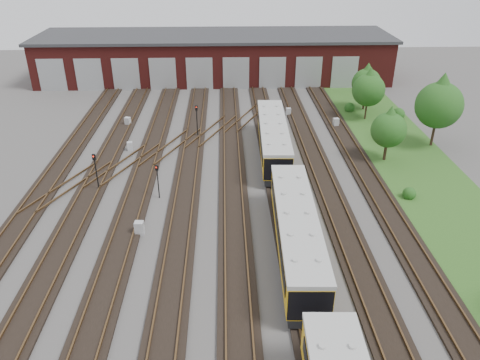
{
  "coord_description": "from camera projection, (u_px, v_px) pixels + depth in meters",
  "views": [
    {
      "loc": [
        1.43,
        -29.49,
        19.27
      ],
      "look_at": [
        2.52,
        3.1,
        2.0
      ],
      "focal_mm": 35.0,
      "sensor_mm": 36.0,
      "label": 1
    }
  ],
  "objects": [
    {
      "name": "relay_cabinet_3",
      "position": [
        288.0,
        112.0,
        55.56
      ],
      "size": [
        0.58,
        0.5,
        0.9
      ],
      "primitive_type": "cube",
      "rotation": [
        0.0,
        0.0,
        0.1
      ],
      "color": "#B0B2B5",
      "rests_on": "ground"
    },
    {
      "name": "signal_mast_3",
      "position": [
        197.0,
        117.0,
        48.9
      ],
      "size": [
        0.27,
        0.25,
        3.48
      ],
      "rotation": [
        0.0,
        0.0,
        0.03
      ],
      "color": "black",
      "rests_on": "ground"
    },
    {
      "name": "grass_verge",
      "position": [
        411.0,
        162.0,
        44.41
      ],
      "size": [
        8.0,
        55.0,
        0.05
      ],
      "primitive_type": "cube",
      "color": "#224D19",
      "rests_on": "ground"
    },
    {
      "name": "relay_cabinet_4",
      "position": [
        336.0,
        123.0,
        52.28
      ],
      "size": [
        0.67,
        0.59,
        0.99
      ],
      "primitive_type": "cube",
      "rotation": [
        0.0,
        0.0,
        0.17
      ],
      "color": "#B0B2B5",
      "rests_on": "ground"
    },
    {
      "name": "bush_2",
      "position": [
        399.0,
        112.0,
        54.47
      ],
      "size": [
        1.49,
        1.49,
        1.49
      ],
      "primitive_type": "sphere",
      "color": "#194D16",
      "rests_on": "ground"
    },
    {
      "name": "relay_cabinet_2",
      "position": [
        139.0,
        228.0,
        33.52
      ],
      "size": [
        0.67,
        0.57,
        1.05
      ],
      "primitive_type": "cube",
      "rotation": [
        0.0,
        0.0,
        -0.07
      ],
      "color": "#B0B2B5",
      "rests_on": "ground"
    },
    {
      "name": "maintenance_shed",
      "position": [
        215.0,
        56.0,
        68.83
      ],
      "size": [
        51.0,
        12.5,
        6.35
      ],
      "color": "#571815",
      "rests_on": "ground"
    },
    {
      "name": "bush_1",
      "position": [
        350.0,
        106.0,
        56.8
      ],
      "size": [
        1.25,
        1.25,
        1.25
      ],
      "primitive_type": "sphere",
      "color": "#194D16",
      "rests_on": "ground"
    },
    {
      "name": "signal_mast_2",
      "position": [
        266.0,
        124.0,
        47.97
      ],
      "size": [
        0.26,
        0.24,
        2.94
      ],
      "rotation": [
        0.0,
        0.0,
        0.15
      ],
      "color": "black",
      "rests_on": "ground"
    },
    {
      "name": "tree_1",
      "position": [
        367.0,
        80.0,
        55.92
      ],
      "size": [
        3.48,
        3.48,
        5.77
      ],
      "color": "#302015",
      "rests_on": "ground"
    },
    {
      "name": "relay_cabinet_0",
      "position": [
        130.0,
        146.0,
        46.62
      ],
      "size": [
        0.61,
        0.54,
        0.88
      ],
      "primitive_type": "cube",
      "rotation": [
        0.0,
        0.0,
        0.2
      ],
      "color": "#B0B2B5",
      "rests_on": "ground"
    },
    {
      "name": "metro_train",
      "position": [
        296.0,
        232.0,
        30.82
      ],
      "size": [
        3.06,
        46.27,
        2.93
      ],
      "rotation": [
        0.0,
        0.0,
        -0.04
      ],
      "color": "black",
      "rests_on": "ground"
    },
    {
      "name": "track_network",
      "position": [
        206.0,
        218.0,
        35.49
      ],
      "size": [
        30.4,
        70.0,
        0.33
      ],
      "color": "black",
      "rests_on": "ground"
    },
    {
      "name": "relay_cabinet_1",
      "position": [
        128.0,
        121.0,
        52.6
      ],
      "size": [
        0.7,
        0.64,
        0.97
      ],
      "primitive_type": "cube",
      "rotation": [
        0.0,
        0.0,
        -0.32
      ],
      "color": "#B0B2B5",
      "rests_on": "ground"
    },
    {
      "name": "bush_0",
      "position": [
        410.0,
        192.0,
        38.16
      ],
      "size": [
        1.09,
        1.09,
        1.09
      ],
      "primitive_type": "sphere",
      "color": "#194D16",
      "rests_on": "ground"
    },
    {
      "name": "tree_3",
      "position": [
        389.0,
        126.0,
        43.18
      ],
      "size": [
        3.28,
        3.28,
        5.43
      ],
      "color": "#302015",
      "rests_on": "ground"
    },
    {
      "name": "ground",
      "position": [
        208.0,
        223.0,
        35.03
      ],
      "size": [
        120.0,
        120.0,
        0.0
      ],
      "primitive_type": "plane",
      "color": "#474442",
      "rests_on": "ground"
    },
    {
      "name": "signal_mast_0",
      "position": [
        158.0,
        178.0,
        37.52
      ],
      "size": [
        0.25,
        0.24,
        2.97
      ],
      "rotation": [
        0.0,
        0.0,
        -0.33
      ],
      "color": "black",
      "rests_on": "ground"
    },
    {
      "name": "signal_mast_1",
      "position": [
        96.0,
        168.0,
        38.5
      ],
      "size": [
        0.27,
        0.26,
        3.37
      ],
      "rotation": [
        0.0,
        0.0,
        -0.15
      ],
      "color": "black",
      "rests_on": "ground"
    },
    {
      "name": "tree_0",
      "position": [
        369.0,
        86.0,
        52.84
      ],
      "size": [
        3.69,
        3.69,
        6.11
      ],
      "color": "#302015",
      "rests_on": "ground"
    },
    {
      "name": "tree_2",
      "position": [
        440.0,
        100.0,
        45.57
      ],
      "size": [
        4.57,
        4.57,
        7.57
      ],
      "color": "#302015",
      "rests_on": "ground"
    }
  ]
}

